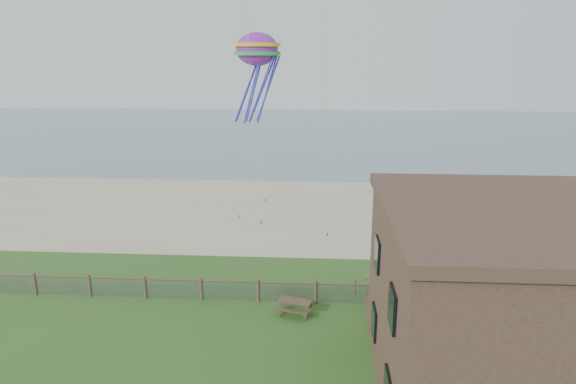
% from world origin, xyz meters
% --- Properties ---
extents(ground, '(160.00, 160.00, 0.00)m').
position_xyz_m(ground, '(0.00, 0.00, 0.00)').
color(ground, '#305D20').
rests_on(ground, ground).
extents(sand_beach, '(72.00, 20.00, 0.02)m').
position_xyz_m(sand_beach, '(0.00, 22.00, 0.00)').
color(sand_beach, tan).
rests_on(sand_beach, ground).
extents(ocean, '(160.00, 68.00, 0.02)m').
position_xyz_m(ocean, '(0.00, 66.00, 0.00)').
color(ocean, slate).
rests_on(ocean, ground).
extents(chainlink_fence, '(36.20, 0.20, 1.25)m').
position_xyz_m(chainlink_fence, '(0.00, 6.00, 0.55)').
color(chainlink_fence, brown).
rests_on(chainlink_fence, ground).
extents(motel_deck, '(15.00, 2.00, 0.50)m').
position_xyz_m(motel_deck, '(13.00, 5.00, 0.25)').
color(motel_deck, brown).
rests_on(motel_deck, ground).
extents(picnic_table, '(1.95, 1.68, 0.70)m').
position_xyz_m(picnic_table, '(1.99, 4.75, 0.35)').
color(picnic_table, brown).
rests_on(picnic_table, ground).
extents(octopus_kite, '(3.79, 3.26, 6.55)m').
position_xyz_m(octopus_kite, '(-1.21, 16.92, 11.12)').
color(octopus_kite, '#FF286C').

